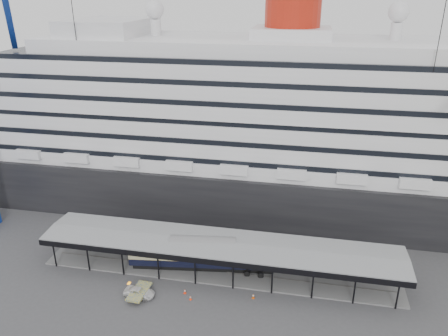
{
  "coord_description": "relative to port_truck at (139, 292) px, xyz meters",
  "views": [
    {
      "loc": [
        11.88,
        -51.61,
        41.59
      ],
      "look_at": [
        0.15,
        8.0,
        16.35
      ],
      "focal_mm": 35.0,
      "sensor_mm": 36.0,
      "label": 1
    }
  ],
  "objects": [
    {
      "name": "traffic_cone_right",
      "position": [
        16.29,
        2.71,
        -0.24
      ],
      "size": [
        0.49,
        0.49,
        0.78
      ],
      "rotation": [
        0.0,
        0.0,
        -0.25
      ],
      "color": "#DA530C",
      "rests_on": "ground"
    },
    {
      "name": "traffic_cone_left",
      "position": [
        7.46,
        0.67,
        -0.29
      ],
      "size": [
        0.47,
        0.47,
        0.69
      ],
      "rotation": [
        0.0,
        0.0,
        -0.42
      ],
      "color": "#F9370D",
      "rests_on": "ground"
    },
    {
      "name": "traffic_cone_mid",
      "position": [
        6.3,
        1.85,
        -0.26
      ],
      "size": [
        0.49,
        0.49,
        0.75
      ],
      "rotation": [
        0.0,
        0.0,
        -0.35
      ],
      "color": "#FA330D",
      "rests_on": "ground"
    },
    {
      "name": "ground",
      "position": [
        10.11,
        3.48,
        -0.63
      ],
      "size": [
        200.0,
        200.0,
        0.0
      ],
      "primitive_type": "plane",
      "color": "#3E3E41",
      "rests_on": "ground"
    },
    {
      "name": "pullman_carriage",
      "position": [
        7.48,
        8.48,
        2.13
      ],
      "size": [
        23.43,
        5.98,
        22.82
      ],
      "rotation": [
        0.0,
        0.0,
        0.13
      ],
      "color": "black",
      "rests_on": "ground"
    },
    {
      "name": "port_truck",
      "position": [
        0.0,
        0.0,
        0.0
      ],
      "size": [
        4.67,
        2.41,
        1.26
      ],
      "primitive_type": "imported",
      "rotation": [
        0.0,
        0.0,
        1.5
      ],
      "color": "silver",
      "rests_on": "ground"
    },
    {
      "name": "cruise_ship",
      "position": [
        10.16,
        35.48,
        17.72
      ],
      "size": [
        130.0,
        30.0,
        43.9
      ],
      "color": "black",
      "rests_on": "ground"
    },
    {
      "name": "platform_canopy",
      "position": [
        10.11,
        8.48,
        1.73
      ],
      "size": [
        56.0,
        9.18,
        5.3
      ],
      "color": "slate",
      "rests_on": "ground"
    }
  ]
}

